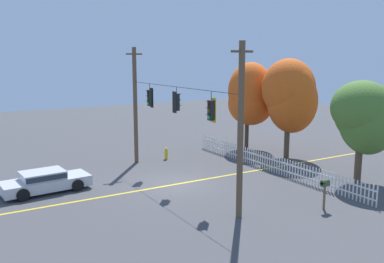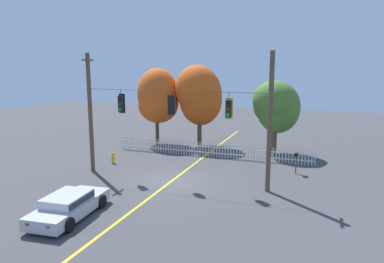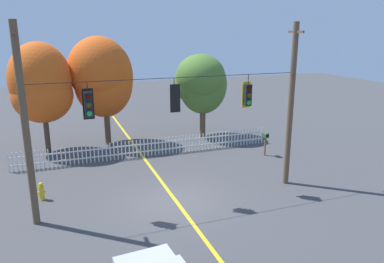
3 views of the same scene
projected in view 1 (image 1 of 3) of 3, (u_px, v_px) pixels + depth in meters
name	position (u px, v px, depth m)	size (l,w,h in m)	color
ground	(177.00, 184.00, 23.48)	(80.00, 80.00, 0.00)	#424244
lane_centerline_stripe	(177.00, 184.00, 23.48)	(0.16, 36.00, 0.01)	gold
signal_support_span	(177.00, 115.00, 22.80)	(11.80, 1.10, 7.75)	brown
traffic_signal_northbound_primary	(150.00, 98.00, 25.62)	(0.43, 0.38, 1.48)	black
traffic_signal_westbound_side	(176.00, 102.00, 22.67)	(0.43, 0.38, 1.41)	black
traffic_signal_northbound_secondary	(211.00, 110.00, 19.78)	(0.43, 0.38, 1.51)	black
white_picket_fence	(269.00, 162.00, 26.22)	(15.52, 0.06, 1.08)	silver
autumn_maple_near_fence	(251.00, 97.00, 32.05)	(3.65, 3.45, 6.74)	#473828
autumn_maple_mid	(291.00, 95.00, 29.08)	(4.11, 3.58, 7.03)	brown
autumn_oak_far_east	(365.00, 114.00, 23.36)	(3.72, 3.64, 5.82)	brown
parked_car	(45.00, 181.00, 22.04)	(2.23, 4.63, 1.15)	#B7BABF
fire_hydrant	(166.00, 153.00, 29.25)	(0.38, 0.22, 0.83)	gold
roadside_mailbox	(325.00, 185.00, 19.38)	(0.25, 0.44, 1.44)	brown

